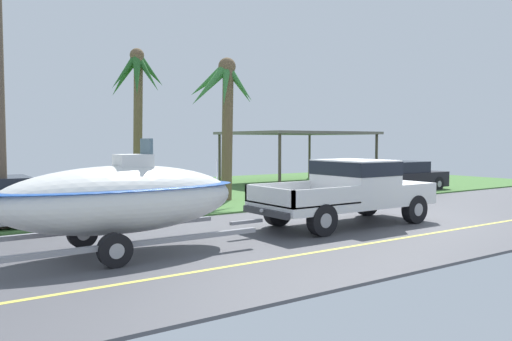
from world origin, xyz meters
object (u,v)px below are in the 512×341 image
object	(u,v)px
parked_sedan_far	(399,177)
pickup_truck_towing	(354,188)
boat_on_trailer	(121,199)
palm_tree_near_right	(137,89)
carport_awning	(297,134)
palm_tree_mid	(224,98)

from	to	relation	value
parked_sedan_far	pickup_truck_towing	bearing A→B (deg)	-147.33
boat_on_trailer	pickup_truck_towing	bearing A→B (deg)	0.00
palm_tree_near_right	carport_awning	bearing A→B (deg)	5.01
pickup_truck_towing	carport_awning	xyz separation A→B (m)	(6.90, 11.07, 1.66)
boat_on_trailer	palm_tree_near_right	size ratio (longest dim) A/B	1.03
pickup_truck_towing	parked_sedan_far	xyz separation A→B (m)	(8.28, 5.31, -0.34)
pickup_truck_towing	palm_tree_near_right	size ratio (longest dim) A/B	0.90
pickup_truck_towing	palm_tree_mid	world-z (taller)	palm_tree_mid
pickup_truck_towing	boat_on_trailer	size ratio (longest dim) A/B	0.87
boat_on_trailer	palm_tree_mid	size ratio (longest dim) A/B	1.16
boat_on_trailer	parked_sedan_far	world-z (taller)	boat_on_trailer
boat_on_trailer	palm_tree_mid	xyz separation A→B (m)	(6.40, 6.56, 2.79)
carport_awning	palm_tree_mid	distance (m)	8.62
pickup_truck_towing	palm_tree_mid	size ratio (longest dim) A/B	1.01
parked_sedan_far	carport_awning	world-z (taller)	carport_awning
palm_tree_near_right	palm_tree_mid	xyz separation A→B (m)	(1.97, -3.71, -0.55)
pickup_truck_towing	boat_on_trailer	world-z (taller)	boat_on_trailer
pickup_truck_towing	boat_on_trailer	bearing A→B (deg)	-180.00
pickup_truck_towing	carport_awning	size ratio (longest dim) A/B	0.81
pickup_truck_towing	palm_tree_near_right	distance (m)	11.07
parked_sedan_far	palm_tree_near_right	xyz separation A→B (m)	(-10.58, 4.95, 3.81)
boat_on_trailer	palm_tree_near_right	bearing A→B (deg)	66.65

